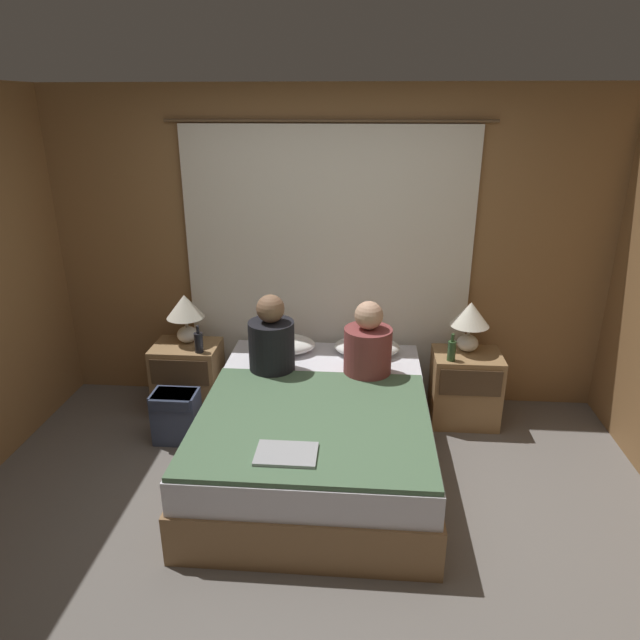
{
  "coord_description": "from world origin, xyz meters",
  "views": [
    {
      "loc": [
        0.29,
        -2.65,
        2.35
      ],
      "look_at": [
        0.0,
        0.96,
        0.97
      ],
      "focal_mm": 32.0,
      "sensor_mm": 36.0,
      "label": 1
    }
  ],
  "objects_px": {
    "bed": "(317,434)",
    "person_right_in_bed": "(368,346)",
    "lamp_right": "(470,319)",
    "pillow_left": "(283,344)",
    "backpack_on_floor": "(176,414)",
    "nightstand_right": "(465,388)",
    "person_left_in_bed": "(271,341)",
    "beer_bottle_on_left_stand": "(199,342)",
    "laptop_on_bed": "(286,454)",
    "pillow_right": "(367,347)",
    "nightstand_left": "(188,378)",
    "lamp_left": "(185,311)",
    "beer_bottle_on_right_stand": "(452,350)"
  },
  "relations": [
    {
      "from": "backpack_on_floor",
      "to": "nightstand_left",
      "type": "bearing_deg",
      "value": 94.95
    },
    {
      "from": "nightstand_right",
      "to": "lamp_right",
      "type": "xyz_separation_m",
      "value": [
        -0.0,
        0.07,
        0.54
      ]
    },
    {
      "from": "person_left_in_bed",
      "to": "beer_bottle_on_left_stand",
      "type": "height_order",
      "value": "person_left_in_bed"
    },
    {
      "from": "nightstand_right",
      "to": "backpack_on_floor",
      "type": "distance_m",
      "value": 2.2
    },
    {
      "from": "pillow_right",
      "to": "lamp_left",
      "type": "bearing_deg",
      "value": 179.59
    },
    {
      "from": "laptop_on_bed",
      "to": "bed",
      "type": "bearing_deg",
      "value": 81.34
    },
    {
      "from": "bed",
      "to": "person_left_in_bed",
      "type": "bearing_deg",
      "value": 132.31
    },
    {
      "from": "lamp_right",
      "to": "beer_bottle_on_left_stand",
      "type": "bearing_deg",
      "value": -174.8
    },
    {
      "from": "person_left_in_bed",
      "to": "beer_bottle_on_left_stand",
      "type": "bearing_deg",
      "value": 161.82
    },
    {
      "from": "nightstand_right",
      "to": "pillow_right",
      "type": "relative_size",
      "value": 1.13
    },
    {
      "from": "pillow_right",
      "to": "backpack_on_floor",
      "type": "height_order",
      "value": "pillow_right"
    },
    {
      "from": "lamp_right",
      "to": "person_right_in_bed",
      "type": "bearing_deg",
      "value": -153.49
    },
    {
      "from": "nightstand_left",
      "to": "person_left_in_bed",
      "type": "relative_size",
      "value": 0.97
    },
    {
      "from": "nightstand_right",
      "to": "pillow_left",
      "type": "distance_m",
      "value": 1.46
    },
    {
      "from": "nightstand_left",
      "to": "backpack_on_floor",
      "type": "relative_size",
      "value": 1.45
    },
    {
      "from": "lamp_left",
      "to": "person_left_in_bed",
      "type": "xyz_separation_m",
      "value": [
        0.74,
        -0.38,
        -0.07
      ]
    },
    {
      "from": "bed",
      "to": "beer_bottle_on_right_stand",
      "type": "bearing_deg",
      "value": 31.67
    },
    {
      "from": "bed",
      "to": "backpack_on_floor",
      "type": "height_order",
      "value": "bed"
    },
    {
      "from": "beer_bottle_on_left_stand",
      "to": "pillow_left",
      "type": "bearing_deg",
      "value": 15.82
    },
    {
      "from": "pillow_right",
      "to": "beer_bottle_on_right_stand",
      "type": "relative_size",
      "value": 2.42
    },
    {
      "from": "person_left_in_bed",
      "to": "laptop_on_bed",
      "type": "xyz_separation_m",
      "value": [
        0.25,
        -1.09,
        -0.2
      ]
    },
    {
      "from": "bed",
      "to": "person_right_in_bed",
      "type": "height_order",
      "value": "person_right_in_bed"
    },
    {
      "from": "pillow_left",
      "to": "person_right_in_bed",
      "type": "distance_m",
      "value": 0.78
    },
    {
      "from": "lamp_left",
      "to": "pillow_left",
      "type": "bearing_deg",
      "value": -0.77
    },
    {
      "from": "person_left_in_bed",
      "to": "backpack_on_floor",
      "type": "height_order",
      "value": "person_left_in_bed"
    },
    {
      "from": "pillow_right",
      "to": "pillow_left",
      "type": "bearing_deg",
      "value": 180.0
    },
    {
      "from": "person_right_in_bed",
      "to": "beer_bottle_on_left_stand",
      "type": "relative_size",
      "value": 2.6
    },
    {
      "from": "person_right_in_bed",
      "to": "person_left_in_bed",
      "type": "bearing_deg",
      "value": -180.0
    },
    {
      "from": "person_right_in_bed",
      "to": "backpack_on_floor",
      "type": "distance_m",
      "value": 1.49
    },
    {
      "from": "beer_bottle_on_right_stand",
      "to": "backpack_on_floor",
      "type": "height_order",
      "value": "beer_bottle_on_right_stand"
    },
    {
      "from": "pillow_left",
      "to": "person_left_in_bed",
      "type": "distance_m",
      "value": 0.41
    },
    {
      "from": "nightstand_left",
      "to": "lamp_right",
      "type": "xyz_separation_m",
      "value": [
        2.19,
        0.07,
        0.54
      ]
    },
    {
      "from": "pillow_left",
      "to": "person_right_in_bed",
      "type": "relative_size",
      "value": 0.91
    },
    {
      "from": "backpack_on_floor",
      "to": "pillow_right",
      "type": "bearing_deg",
      "value": 20.31
    },
    {
      "from": "pillow_right",
      "to": "beer_bottle_on_left_stand",
      "type": "height_order",
      "value": "beer_bottle_on_left_stand"
    },
    {
      "from": "lamp_left",
      "to": "pillow_right",
      "type": "xyz_separation_m",
      "value": [
        1.43,
        -0.01,
        -0.25
      ]
    },
    {
      "from": "bed",
      "to": "nightstand_right",
      "type": "bearing_deg",
      "value": 32.74
    },
    {
      "from": "lamp_left",
      "to": "beer_bottle_on_right_stand",
      "type": "relative_size",
      "value": 1.88
    },
    {
      "from": "bed",
      "to": "nightstand_left",
      "type": "distance_m",
      "value": 1.3
    },
    {
      "from": "nightstand_left",
      "to": "pillow_left",
      "type": "bearing_deg",
      "value": 4.24
    },
    {
      "from": "person_right_in_bed",
      "to": "lamp_left",
      "type": "bearing_deg",
      "value": 165.04
    },
    {
      "from": "lamp_right",
      "to": "person_left_in_bed",
      "type": "height_order",
      "value": "person_left_in_bed"
    },
    {
      "from": "pillow_left",
      "to": "person_left_in_bed",
      "type": "bearing_deg",
      "value": -94.15
    },
    {
      "from": "pillow_left",
      "to": "laptop_on_bed",
      "type": "bearing_deg",
      "value": -81.31
    },
    {
      "from": "person_right_in_bed",
      "to": "laptop_on_bed",
      "type": "height_order",
      "value": "person_right_in_bed"
    },
    {
      "from": "nightstand_right",
      "to": "lamp_right",
      "type": "relative_size",
      "value": 1.45
    },
    {
      "from": "bed",
      "to": "nightstand_right",
      "type": "xyz_separation_m",
      "value": [
        1.1,
        0.71,
        0.03
      ]
    },
    {
      "from": "pillow_left",
      "to": "beer_bottle_on_left_stand",
      "type": "relative_size",
      "value": 2.36
    },
    {
      "from": "nightstand_right",
      "to": "pillow_left",
      "type": "xyz_separation_m",
      "value": [
        -1.43,
        0.06,
        0.3
      ]
    },
    {
      "from": "lamp_right",
      "to": "pillow_left",
      "type": "bearing_deg",
      "value": -179.59
    }
  ]
}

